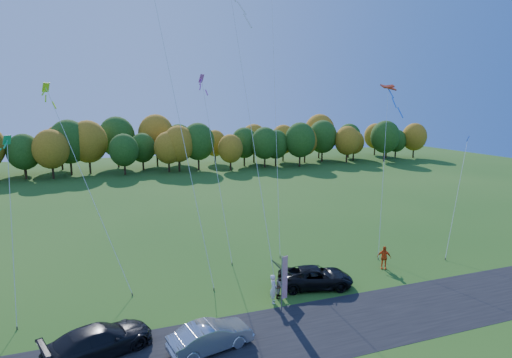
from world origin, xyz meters
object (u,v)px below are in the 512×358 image
object	(u,v)px
silver_sedan	(211,336)
feather_flag	(284,277)
black_suv	(316,277)
person_east	(384,257)

from	to	relation	value
silver_sedan	feather_flag	bearing A→B (deg)	-77.66
black_suv	feather_flag	xyz separation A→B (m)	(-3.45, -2.37, 1.51)
silver_sedan	feather_flag	size ratio (longest dim) A/B	1.22
person_east	feather_flag	world-z (taller)	feather_flag
feather_flag	silver_sedan	bearing A→B (deg)	-155.13
person_east	feather_flag	distance (m)	10.63
silver_sedan	person_east	size ratio (longest dim) A/B	2.43
silver_sedan	person_east	bearing A→B (deg)	-81.38
person_east	feather_flag	size ratio (longest dim) A/B	0.50
feather_flag	black_suv	bearing A→B (deg)	34.46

